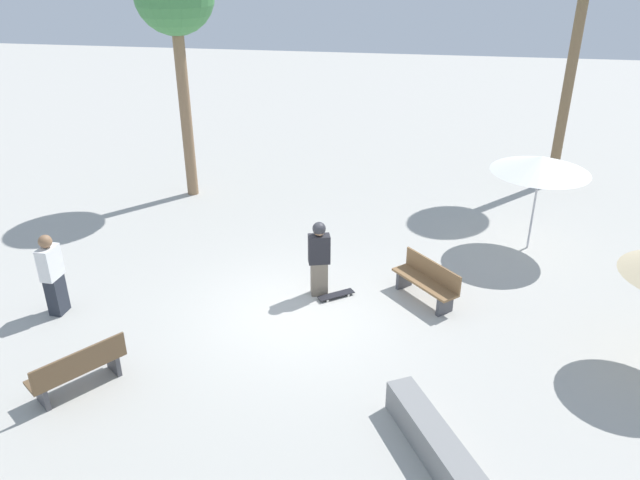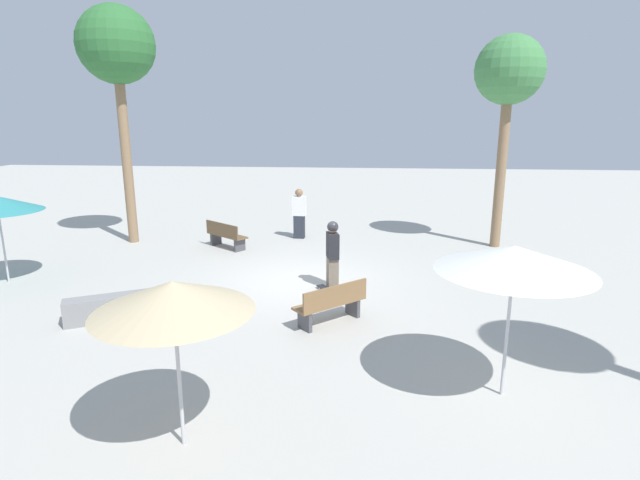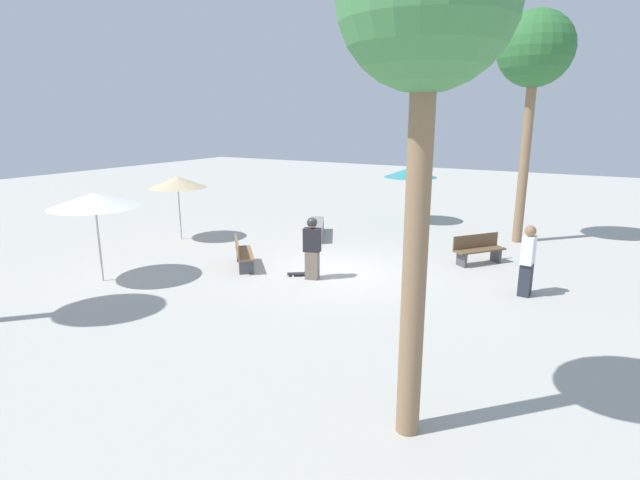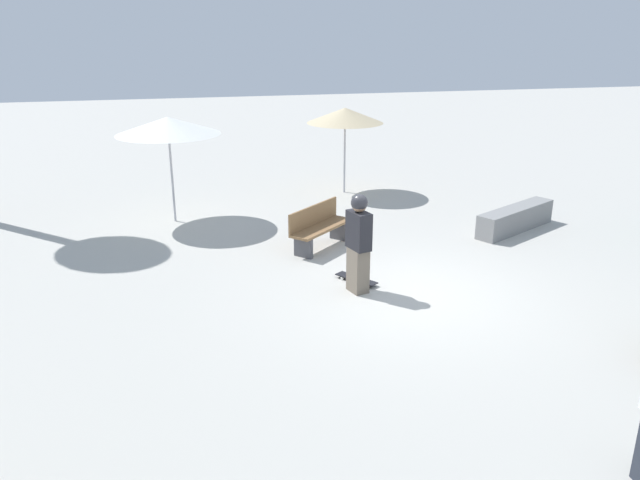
% 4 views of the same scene
% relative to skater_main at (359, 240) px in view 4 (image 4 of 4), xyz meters
% --- Properties ---
extents(ground_plane, '(60.00, 60.00, 0.00)m').
position_rel_skater_main_xyz_m(ground_plane, '(0.29, 0.77, -0.90)').
color(ground_plane, '#B2AFA8').
extents(skater_main, '(0.49, 0.36, 1.67)m').
position_rel_skater_main_xyz_m(skater_main, '(0.00, 0.00, 0.00)').
color(skater_main, '#726656').
rests_on(skater_main, ground_plane).
extents(skateboard, '(0.77, 0.62, 0.07)m').
position_rel_skater_main_xyz_m(skateboard, '(-0.38, 0.09, -0.84)').
color(skateboard, black).
rests_on(skateboard, ground_plane).
extents(concrete_ledge, '(1.47, 2.23, 0.51)m').
position_rel_skater_main_xyz_m(concrete_ledge, '(-2.34, 4.24, -0.65)').
color(concrete_ledge, gray).
rests_on(concrete_ledge, ground_plane).
extents(bench_near, '(1.40, 1.48, 0.85)m').
position_rel_skater_main_xyz_m(bench_near, '(-2.24, -0.13, -0.48)').
color(bench_near, '#47474C').
rests_on(bench_near, ground_plane).
extents(shade_umbrella_tan, '(1.96, 1.96, 2.21)m').
position_rel_skater_main_xyz_m(shade_umbrella_tan, '(-6.29, 1.51, 1.11)').
color(shade_umbrella_tan, '#B7B7BC').
rests_on(shade_umbrella_tan, ground_plane).
extents(shade_umbrella_white, '(2.26, 2.26, 2.34)m').
position_rel_skater_main_xyz_m(shade_umbrella_white, '(-4.70, -2.89, 1.25)').
color(shade_umbrella_white, '#B7B7BC').
rests_on(shade_umbrella_white, ground_plane).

